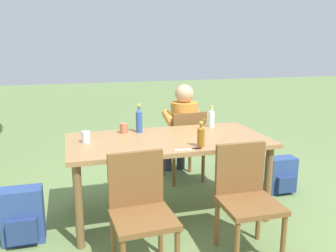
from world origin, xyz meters
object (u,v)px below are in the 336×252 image
Objects in this scene: chair_near_left at (140,206)px; bottle_blue at (139,120)px; cup_glass at (86,137)px; person_in_white_shirt at (182,127)px; cup_terracotta at (124,128)px; dining_table at (168,147)px; chair_near_right at (246,193)px; backpack_by_near_side at (281,176)px; backpack_by_far_side at (23,217)px; chair_far_right at (185,142)px; bottle_amber at (201,136)px; table_knife at (190,149)px; bottle_clear at (212,118)px.

chair_near_left is 1.17m from bottle_blue.
cup_glass is at bearing -155.82° from bottle_blue.
person_in_white_shirt is 12.24× the size of cup_terracotta.
chair_near_right is at bearing -61.20° from dining_table.
chair_near_left is at bearing -68.65° from cup_glass.
cup_terracotta is at bearing 86.95° from chair_near_left.
backpack_by_far_side reaches higher than backpack_by_near_side.
person_in_white_shirt is at bearing 34.74° from cup_glass.
backpack_by_far_side is at bearing -156.66° from bottle_blue.
cup_terracotta is (0.06, 1.09, 0.33)m from chair_near_left.
chair_far_right is at bearing 30.82° from cup_glass.
person_in_white_shirt is at bearing 90.05° from chair_near_right.
bottle_amber is at bearing -100.35° from person_in_white_shirt.
bottle_amber is 0.47× the size of backpack_by_far_side.
bottle_blue is 2.99× the size of cup_terracotta.
table_knife is (0.45, -0.72, -0.04)m from cup_terracotta.
chair_near_right is 0.74× the size of person_in_white_shirt.
dining_table is at bearing -150.26° from bottle_clear.
chair_near_right reaches higher than table_knife.
bottle_blue is 0.79m from bottle_clear.
bottle_blue is 1.20× the size of table_knife.
table_knife is at bearing -106.72° from chair_far_right.
backpack_by_near_side is at bearing 23.47° from bottle_amber.
chair_near_left is at bearing -34.15° from backpack_by_far_side.
person_in_white_shirt reaches higher than cup_glass.
backpack_by_far_side is (-0.89, 0.60, -0.26)m from chair_near_left.
bottle_clear reaches higher than cup_terracotta.
dining_table is 0.41m from table_knife.
cup_terracotta is 1.22m from backpack_by_far_side.
chair_far_right is at bearing -85.89° from person_in_white_shirt.
person_in_white_shirt is 1.26m from bottle_amber.
bottle_clear is at bearing 29.74° from dining_table.
chair_near_left is (-0.43, -0.77, -0.20)m from dining_table.
backpack_by_near_side is (1.37, 0.17, -0.49)m from dining_table.
chair_far_right reaches higher than backpack_by_far_side.
bottle_clear is 0.77m from bottle_amber.
person_in_white_shirt is (-0.01, 0.11, 0.17)m from chair_far_right.
chair_far_right is 3.87× the size of bottle_amber.
bottle_clear is at bearing 47.66° from chair_near_left.
dining_table is at bearing 7.28° from backpack_by_far_side.
backpack_by_far_side is (-1.39, 0.23, -0.55)m from table_knife.
bottle_clear is 0.94m from cup_terracotta.
bottle_blue is at bearing -178.43° from bottle_clear.
bottle_blue is (-0.21, 0.31, 0.21)m from dining_table.
cup_terracotta is (-0.15, 0.02, -0.08)m from bottle_blue.
dining_table is at bearing -41.20° from cup_terracotta.
cup_glass reaches higher than chair_far_right.
dining_table is 0.69m from bottle_clear.
dining_table is 0.90m from chair_near_right.
table_knife is at bearing 132.74° from chair_near_right.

